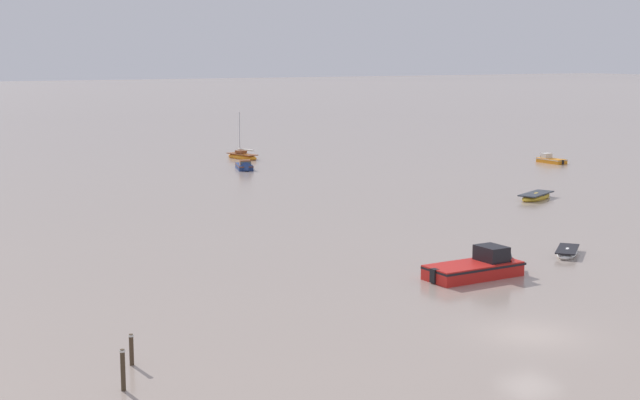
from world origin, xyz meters
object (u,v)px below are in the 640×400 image
Objects in this scene: motorboat_moored_3 at (245,168)px; rowboat_moored_1 at (536,197)px; sailboat_moored_1 at (242,156)px; motorboat_moored_1 at (487,269)px; mooring_post_left at (131,350)px; motorboat_moored_0 at (547,160)px; mooring_post_near at (123,371)px; rowboat_moored_2 at (567,252)px.

rowboat_moored_1 is at bearing 41.24° from motorboat_moored_3.
sailboat_moored_1 is at bearing -101.97° from rowboat_moored_1.
motorboat_moored_3 is (7.74, 50.54, -0.13)m from motorboat_moored_1.
motorboat_moored_0 is at bearing 35.49° from mooring_post_left.
mooring_post_left is at bearing -168.93° from motorboat_moored_1.
motorboat_moored_0 is 80.49m from mooring_post_near.
mooring_post_near reaches higher than mooring_post_left.
motorboat_moored_0 is 2.93× the size of mooring_post_left.
motorboat_moored_3 is at bearing 61.62° from mooring_post_left.
rowboat_moored_1 is at bearing 29.89° from mooring_post_left.
mooring_post_left is (1.16, 2.65, -0.14)m from mooring_post_near.
mooring_post_near is (-31.41, -9.75, 0.61)m from rowboat_moored_2.
motorboat_moored_1 is at bearing 18.47° from mooring_post_near.
mooring_post_near is (-31.27, -58.41, 0.51)m from motorboat_moored_3.
mooring_post_near reaches higher than rowboat_moored_2.
motorboat_moored_1 is 29.37m from rowboat_moored_1.
motorboat_moored_0 is 2.37× the size of mooring_post_near.
mooring_post_near is at bearing -23.82° from rowboat_moored_2.
mooring_post_left reaches higher than motorboat_moored_0.
sailboat_moored_1 is (11.95, 60.69, -0.13)m from motorboat_moored_1.
sailboat_moored_1 is 10.98m from motorboat_moored_3.
rowboat_moored_1 is 3.40× the size of mooring_post_left.
mooring_post_near is 1.24× the size of mooring_post_left.
motorboat_moored_0 is at bearing 42.23° from motorboat_moored_1.
motorboat_moored_3 is 66.25m from mooring_post_near.
mooring_post_left reaches higher than motorboat_moored_3.
sailboat_moored_1 reaches higher than rowboat_moored_2.
mooring_post_near is at bearing 139.22° from sailboat_moored_1.
rowboat_moored_1 is 1.39× the size of rowboat_moored_2.
motorboat_moored_0 reaches higher than rowboat_moored_2.
motorboat_moored_3 is 2.59× the size of mooring_post_near.
sailboat_moored_1 reaches higher than mooring_post_near.
sailboat_moored_1 is at bearing 52.51° from motorboat_moored_0.
motorboat_moored_3 is 63.37m from mooring_post_left.
motorboat_moored_1 is 24.81m from mooring_post_near.
motorboat_moored_1 is at bearing 8.29° from motorboat_moored_3.
mooring_post_left is (-30.26, -7.10, 0.47)m from rowboat_moored_2.
sailboat_moored_1 is at bearing 174.46° from motorboat_moored_3.
motorboat_moored_1 reaches higher than rowboat_moored_2.
mooring_post_left is at bearing 123.24° from motorboat_moored_0.
mooring_post_left is (-43.87, -25.21, 0.43)m from rowboat_moored_1.
rowboat_moored_1 is 52.95m from mooring_post_near.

